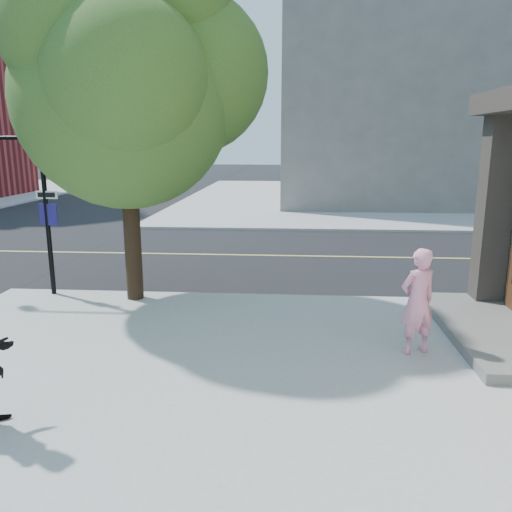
{
  "coord_description": "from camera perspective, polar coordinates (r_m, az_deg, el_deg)",
  "views": [
    {
      "loc": [
        5.62,
        -11.0,
        3.51
      ],
      "look_at": [
        4.91,
        -1.29,
        1.3
      ],
      "focal_mm": 35.37,
      "sensor_mm": 36.0,
      "label": 1
    }
  ],
  "objects": [
    {
      "name": "man_on_phone",
      "position": [
        8.55,
        17.8,
        -4.91
      ],
      "size": [
        0.76,
        0.64,
        1.76
      ],
      "primitive_type": "imported",
      "rotation": [
        0.0,
        0.0,
        3.56
      ],
      "color": "pink",
      "rests_on": "sidewalk_se"
    },
    {
      "name": "ground",
      "position": [
        12.84,
        -22.04,
        -4.04
      ],
      "size": [
        140.0,
        140.0,
        0.0
      ],
      "primitive_type": "plane",
      "color": "black",
      "rests_on": "ground"
    },
    {
      "name": "street_tree",
      "position": [
        11.1,
        -14.1,
        19.29
      ],
      "size": [
        5.51,
        5.01,
        7.31
      ],
      "rotation": [
        0.0,
        0.0,
        0.11
      ],
      "color": "black",
      "rests_on": "sidewalk_se"
    },
    {
      "name": "road_ew",
      "position": [
        16.85,
        -15.41,
        0.32
      ],
      "size": [
        140.0,
        9.0,
        0.01
      ],
      "primitive_type": "cube",
      "color": "black",
      "rests_on": "ground"
    },
    {
      "name": "filler_ne",
      "position": [
        34.24,
        19.31,
        18.15
      ],
      "size": [
        18.0,
        16.0,
        14.0
      ],
      "primitive_type": "cube",
      "color": "slate",
      "rests_on": "sidewalk_ne"
    },
    {
      "name": "sidewalk_ne",
      "position": [
        33.62,
        17.82,
        6.28
      ],
      "size": [
        29.0,
        25.0,
        0.12
      ],
      "primitive_type": "cube",
      "color": "#A6A6A6",
      "rests_on": "ground"
    }
  ]
}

